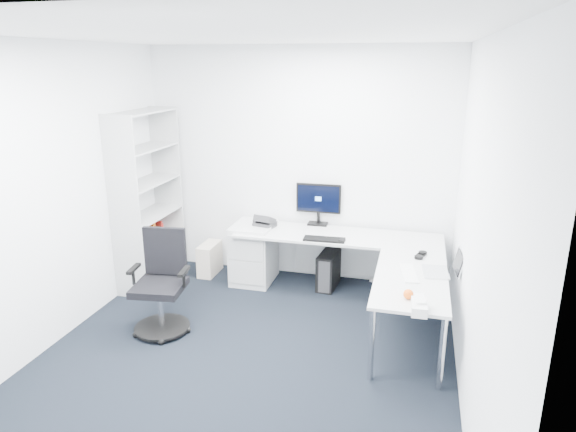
% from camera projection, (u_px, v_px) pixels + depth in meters
% --- Properties ---
extents(ground, '(4.20, 4.20, 0.00)m').
position_uv_depth(ground, '(241.00, 365.00, 4.43)').
color(ground, black).
extents(ceiling, '(4.20, 4.20, 0.00)m').
position_uv_depth(ceiling, '(231.00, 34.00, 3.65)').
color(ceiling, white).
extents(wall_back, '(3.60, 0.02, 2.70)m').
position_uv_depth(wall_back, '(298.00, 165.00, 5.98)').
color(wall_back, white).
rests_on(wall_back, ground).
extents(wall_front, '(3.60, 0.02, 2.70)m').
position_uv_depth(wall_front, '(59.00, 359.00, 2.09)').
color(wall_front, white).
rests_on(wall_front, ground).
extents(wall_left, '(0.02, 4.20, 2.70)m').
position_uv_depth(wall_left, '(42.00, 201.00, 4.47)').
color(wall_left, white).
rests_on(wall_left, ground).
extents(wall_right, '(0.02, 4.20, 2.70)m').
position_uv_depth(wall_right, '(477.00, 234.00, 3.61)').
color(wall_right, white).
rests_on(wall_right, ground).
extents(l_desk, '(2.28, 1.28, 0.67)m').
position_uv_depth(l_desk, '(332.00, 273.00, 5.50)').
color(l_desk, '#BBBDBD').
rests_on(l_desk, ground).
extents(drawer_pedestal, '(0.46, 0.57, 0.70)m').
position_uv_depth(drawer_pedestal, '(254.00, 253.00, 6.05)').
color(drawer_pedestal, '#BBBDBD').
rests_on(drawer_pedestal, ground).
extents(bookshelf, '(0.39, 1.00, 2.01)m').
position_uv_depth(bookshelf, '(147.00, 199.00, 5.87)').
color(bookshelf, '#AFB1B1').
rests_on(bookshelf, ground).
extents(task_chair, '(0.62, 0.62, 0.99)m').
position_uv_depth(task_chair, '(159.00, 284.00, 4.84)').
color(task_chair, black).
rests_on(task_chair, ground).
extents(black_pc_tower, '(0.23, 0.44, 0.42)m').
position_uv_depth(black_pc_tower, '(328.00, 270.00, 5.91)').
color(black_pc_tower, black).
rests_on(black_pc_tower, ground).
extents(beige_pc_tower, '(0.18, 0.40, 0.38)m').
position_uv_depth(beige_pc_tower, '(210.00, 259.00, 6.30)').
color(beige_pc_tower, beige).
rests_on(beige_pc_tower, ground).
extents(power_strip, '(0.32, 0.12, 0.04)m').
position_uv_depth(power_strip, '(383.00, 282.00, 6.05)').
color(power_strip, silver).
rests_on(power_strip, ground).
extents(monitor, '(0.53, 0.18, 0.50)m').
position_uv_depth(monitor, '(318.00, 204.00, 5.99)').
color(monitor, black).
rests_on(monitor, l_desk).
extents(black_keyboard, '(0.45, 0.18, 0.02)m').
position_uv_depth(black_keyboard, '(324.00, 239.00, 5.52)').
color(black_keyboard, black).
rests_on(black_keyboard, l_desk).
extents(mouse, '(0.07, 0.10, 0.03)m').
position_uv_depth(mouse, '(342.00, 241.00, 5.47)').
color(mouse, black).
rests_on(mouse, l_desk).
extents(desk_phone, '(0.26, 0.26, 0.15)m').
position_uv_depth(desk_phone, '(265.00, 221.00, 5.93)').
color(desk_phone, '#2E2E30').
rests_on(desk_phone, l_desk).
extents(laptop, '(0.35, 0.35, 0.23)m').
position_uv_depth(laptop, '(436.00, 261.00, 4.63)').
color(laptop, silver).
rests_on(laptop, l_desk).
extents(white_keyboard, '(0.20, 0.45, 0.01)m').
position_uv_depth(white_keyboard, '(409.00, 273.00, 4.64)').
color(white_keyboard, silver).
rests_on(white_keyboard, l_desk).
extents(headphones, '(0.17, 0.22, 0.05)m').
position_uv_depth(headphones, '(421.00, 254.00, 5.05)').
color(headphones, black).
rests_on(headphones, l_desk).
extents(orange_fruit, '(0.08, 0.08, 0.08)m').
position_uv_depth(orange_fruit, '(408.00, 294.00, 4.15)').
color(orange_fruit, orange).
rests_on(orange_fruit, l_desk).
extents(tissue_box, '(0.13, 0.23, 0.08)m').
position_uv_depth(tissue_box, '(419.00, 307.00, 3.93)').
color(tissue_box, silver).
rests_on(tissue_box, l_desk).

